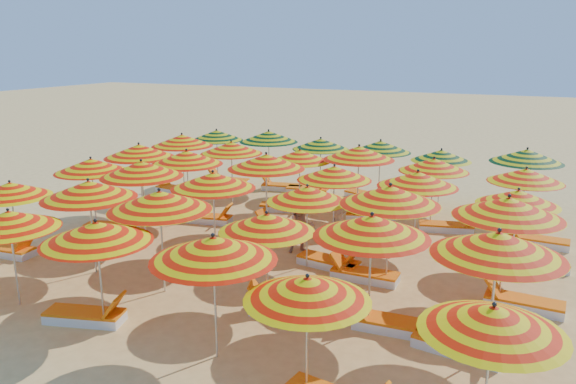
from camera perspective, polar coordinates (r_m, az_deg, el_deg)
The scene contains 61 objects.
ground at distance 16.76m, azimuth -0.72°, elevation -5.69°, with size 120.00×120.00×0.00m, color #F4C26C.
umbrella_1 at distance 13.98m, azimuth -26.48°, elevation -2.56°, with size 2.47×2.47×2.33m.
umbrella_2 at distance 12.12m, azimuth -18.89°, elevation -3.88°, with size 2.98×2.98×2.42m.
umbrella_3 at distance 10.42m, azimuth -7.59°, elevation -5.71°, with size 2.52×2.52×2.52m.
umbrella_4 at distance 9.27m, azimuth 1.98°, elevation -9.82°, with size 2.76×2.76×2.25m.
umbrella_5 at distance 8.79m, azimuth 20.10°, elevation -12.06°, with size 2.22×2.22×2.27m.
umbrella_6 at distance 17.12m, azimuth -26.37°, elevation 0.22°, with size 2.62×2.62×2.28m.
umbrella_7 at distance 15.20m, azimuth -19.59°, elevation 0.22°, with size 2.83×2.83×2.57m.
umbrella_8 at distance 13.48m, azimuth -12.91°, elevation -0.87°, with size 3.23×3.23×2.61m.
umbrella_9 at distance 12.43m, azimuth -2.18°, elevation -3.15°, with size 2.34×2.34×2.30m.
umbrella_10 at distance 11.57m, azimuth 8.50°, elevation -3.47°, with size 2.93×2.93×2.56m.
umbrella_11 at distance 11.02m, azimuth 20.57°, elevation -4.98°, with size 3.15×3.15×2.60m.
umbrella_12 at distance 18.84m, azimuth -19.37°, elevation 2.56°, with size 2.36×2.36×2.44m.
umbrella_13 at distance 17.14m, azimuth -14.66°, elevation 2.26°, with size 2.90×2.90×2.60m.
umbrella_14 at distance 15.65m, azimuth -7.62°, elevation 1.16°, with size 2.62×2.62×2.51m.
umbrella_15 at distance 14.76m, azimuth 1.97°, elevation -0.23°, with size 2.46×2.46×2.31m.
umbrella_16 at distance 13.81m, azimuth 10.33°, elevation -0.32°, with size 2.74×2.74×2.62m.
umbrella_17 at distance 13.55m, azimuth 21.48°, elevation -1.47°, with size 2.67×2.67×2.61m.
umbrella_18 at distance 20.30m, azimuth -14.90°, elevation 4.05°, with size 2.69×2.69×2.58m.
umbrella_19 at distance 18.92m, azimuth -10.25°, elevation 3.47°, with size 2.49×2.49×2.54m.
umbrella_20 at distance 17.64m, azimuth -2.23°, elevation 3.11°, with size 2.61×2.61×2.61m.
umbrella_21 at distance 16.93m, azimuth 4.73°, elevation 1.92°, with size 2.52×2.52×2.40m.
umbrella_22 at distance 16.35m, azimuth 13.03°, elevation 1.27°, with size 2.92×2.92×2.44m.
umbrella_23 at distance 15.78m, azimuth 22.33°, elevation -0.53°, with size 2.66×2.66×2.26m.
umbrella_24 at distance 22.41m, azimuth -10.71°, elevation 5.18°, with size 3.15×3.15×2.55m.
umbrella_25 at distance 20.95m, azimuth -5.78°, elevation 4.49°, with size 2.93×2.93×2.46m.
umbrella_26 at distance 19.90m, azimuth 1.20°, elevation 3.69°, with size 2.24×2.24×2.33m.
umbrella_27 at distance 19.33m, azimuth 7.22°, elevation 3.96°, with size 2.69×2.69×2.59m.
umbrella_28 at distance 18.69m, azimuth 14.60°, elevation 2.67°, with size 2.68×2.68×2.39m.
umbrella_29 at distance 18.16m, azimuth 23.02°, elevation 1.56°, with size 2.43×2.43×2.36m.
umbrella_30 at distance 24.37m, azimuth -7.27°, elevation 5.75°, with size 2.62×2.62×2.40m.
umbrella_31 at distance 23.04m, azimuth -1.98°, elevation 5.65°, with size 2.45×2.45×2.54m.
umbrella_32 at distance 22.17m, azimuth 3.34°, elevation 4.90°, with size 2.34×2.34×2.37m.
umbrella_33 at distance 21.47m, azimuth 9.37°, elevation 4.57°, with size 2.94×2.94×2.44m.
umbrella_34 at distance 20.93m, azimuth 15.30°, elevation 3.60°, with size 2.59×2.59×2.28m.
umbrella_35 at distance 20.50m, azimuth 23.09°, elevation 3.39°, with size 3.06×3.06×2.55m.
lounger_1 at distance 13.19m, azimuth -19.76°, elevation -11.73°, with size 1.82×1.03×0.69m.
lounger_3 at distance 18.03m, azimuth -26.59°, elevation -5.30°, with size 1.77×0.71×0.69m.
lounger_4 at distance 12.86m, azimuth -0.22°, elevation -11.51°, with size 1.83×1.08×0.69m.
lounger_5 at distance 12.31m, azimuth 10.49°, elevation -13.03°, with size 1.76×0.67×0.69m.
lounger_6 at distance 11.79m, azimuth 17.06°, elevation -14.77°, with size 1.80×0.83×0.69m.
lounger_7 at distance 18.99m, azimuth -17.37°, elevation -3.43°, with size 1.82×0.96×0.69m.
lounger_8 at distance 15.89m, azimuth -5.70°, elevation -6.34°, with size 1.82×0.95×0.69m.
lounger_9 at distance 15.33m, azimuth 4.29°, elevation -7.11°, with size 1.80×0.83×0.69m.
lounger_10 at distance 14.64m, azimuth 7.63°, elevation -8.28°, with size 1.74×0.59×0.69m.
lounger_11 at distance 14.07m, azimuth 22.67°, elevation -10.31°, with size 1.76×0.66×0.69m.
lounger_12 at distance 20.47m, azimuth -13.09°, elevation -1.85°, with size 1.74×0.60×0.69m.
lounger_13 at distance 19.27m, azimuth -8.16°, elevation -2.64°, with size 1.80×0.86×0.69m.
lounger_14 at distance 18.01m, azimuth -0.68°, elevation -3.72°, with size 1.78×0.74×0.69m.
lounger_15 at distance 16.45m, azimuth 23.50°, elevation -6.79°, with size 1.83×1.09×0.69m.
lounger_16 at distance 23.32m, azimuth -11.42°, elevation 0.25°, with size 1.79×0.78×0.69m.
lounger_17 at distance 20.40m, azimuth -0.32°, elevation -1.51°, with size 1.83×1.07×0.69m.
lounger_18 at distance 19.56m, azimuth 8.30°, elevation -2.38°, with size 1.82×1.00×0.69m.
lounger_19 at distance 18.91m, azimuth 15.90°, elevation -3.39°, with size 1.82×0.98×0.69m.
lounger_20 at distance 18.48m, azimuth 23.95°, elevation -4.54°, with size 1.76×0.66×0.69m.
lounger_21 at distance 24.49m, azimuth -6.11°, elevation 1.15°, with size 1.79×0.77×0.69m.
lounger_22 at distance 23.36m, azimuth -0.68°, elevation 0.57°, with size 1.82×0.95×0.69m.
lounger_23 at distance 22.79m, azimuth 2.12°, elevation 0.20°, with size 1.79×0.79×0.69m.
lounger_24 at distance 22.11m, azimuth 7.96°, elevation -0.38°, with size 1.82×1.19×0.69m.
beachgoer_b at distance 16.17m, azimuth 1.35°, elevation -3.58°, with size 0.75×0.58×1.53m, color tan.
beachgoer_a at distance 17.61m, azimuth 5.25°, elevation -2.52°, with size 0.47×0.31×1.30m, color tan.
Camera 1 is at (6.79, -14.18, 5.81)m, focal length 35.00 mm.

